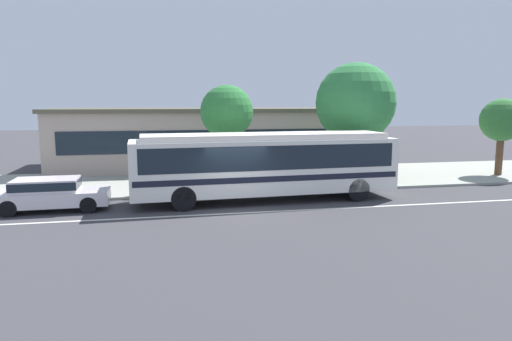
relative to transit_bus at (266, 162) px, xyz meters
name	(u,v)px	position (x,y,z in m)	size (l,w,h in m)	color
ground_plane	(236,209)	(-1.50, -1.31, -1.71)	(120.00, 120.00, 0.00)	#3A393E
sidewalk_slab	(217,180)	(-1.50, 5.35, -1.65)	(60.00, 8.00, 0.12)	#999A8E
lane_stripe_center	(240,213)	(-1.50, -2.11, -1.71)	(56.00, 0.16, 0.01)	silver
transit_bus	(266,162)	(0.00, 0.00, 0.00)	(11.54, 3.06, 2.94)	white
sedan_behind_bus	(50,193)	(-8.79, -0.16, -0.99)	(4.35, 1.85, 1.29)	silver
pedestrian_waiting_near_sign	(150,172)	(-4.99, 2.00, -0.62)	(0.42, 0.42, 1.67)	#776B53
pedestrian_walking_along_curb	(245,168)	(-0.37, 2.90, -0.66)	(0.47, 0.47, 1.60)	#212C4B
pedestrian_standing_by_tree	(304,165)	(2.65, 2.79, -0.60)	(0.41, 0.41, 1.70)	#3C332F
bus_stop_sign	(319,155)	(3.04, 1.71, 0.02)	(0.12, 0.44, 2.51)	gray
street_tree_near_stop	(227,112)	(-1.17, 3.65, 2.08)	(2.66, 2.66, 5.03)	brown
street_tree_mid_block	(355,103)	(5.78, 3.82, 2.54)	(4.24, 4.24, 6.26)	brown
street_tree_far_end	(502,121)	(14.66, 3.61, 1.53)	(2.43, 2.43, 4.39)	brown
station_building	(216,137)	(-0.75, 11.90, 0.25)	(20.91, 8.84, 3.90)	#A9978D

